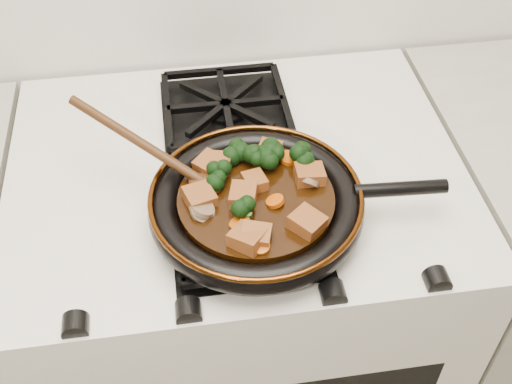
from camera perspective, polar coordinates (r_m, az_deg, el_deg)
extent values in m
cube|color=silver|center=(1.42, -1.39, -11.02)|extent=(0.76, 0.60, 0.90)
cylinder|color=black|center=(0.96, 0.00, -1.54)|extent=(0.29, 0.29, 0.01)
torus|color=black|center=(0.95, 0.00, -1.18)|extent=(0.32, 0.32, 0.04)
torus|color=#4C250A|center=(0.94, 0.00, -0.30)|extent=(0.32, 0.32, 0.01)
cylinder|color=black|center=(0.98, 12.72, 0.28)|extent=(0.14, 0.03, 0.02)
cylinder|color=black|center=(0.95, 0.00, -0.89)|extent=(0.23, 0.23, 0.02)
cube|color=brown|center=(0.93, -5.04, -0.49)|extent=(0.05, 0.05, 0.02)
cube|color=brown|center=(0.88, 0.00, -3.92)|extent=(0.05, 0.05, 0.03)
cube|color=brown|center=(0.93, -1.13, -0.34)|extent=(0.05, 0.05, 0.03)
cube|color=brown|center=(1.00, 1.24, 3.75)|extent=(0.05, 0.05, 0.02)
cube|color=brown|center=(0.90, 4.54, -2.72)|extent=(0.06, 0.06, 0.03)
cube|color=brown|center=(0.97, 4.77, 1.55)|extent=(0.05, 0.04, 0.03)
cube|color=brown|center=(0.98, -4.04, 2.36)|extent=(0.06, 0.06, 0.03)
cube|color=brown|center=(0.88, -0.76, -4.12)|extent=(0.06, 0.06, 0.03)
cube|color=brown|center=(0.98, -3.50, 2.43)|extent=(0.05, 0.05, 0.03)
cube|color=brown|center=(0.95, -0.13, 0.91)|extent=(0.04, 0.04, 0.02)
cylinder|color=#B74805|center=(0.90, -1.44, -2.81)|extent=(0.03, 0.03, 0.02)
cylinder|color=#B74805|center=(0.93, 1.72, -0.82)|extent=(0.03, 0.03, 0.02)
cylinder|color=#B74805|center=(0.97, 5.22, 1.20)|extent=(0.03, 0.03, 0.02)
cylinder|color=#B74805|center=(1.00, 2.88, 3.03)|extent=(0.03, 0.03, 0.01)
cylinder|color=#B74805|center=(0.87, 0.42, -4.82)|extent=(0.03, 0.03, 0.02)
cylinder|color=#B74805|center=(0.88, -0.59, -4.27)|extent=(0.03, 0.03, 0.02)
cylinder|color=#7B6047|center=(0.96, 4.77, 0.91)|extent=(0.04, 0.04, 0.03)
cylinder|color=#7B6047|center=(0.92, -4.85, -1.54)|extent=(0.05, 0.05, 0.02)
cylinder|color=#7B6047|center=(0.94, -5.10, -0.41)|extent=(0.04, 0.04, 0.02)
cylinder|color=#7B6047|center=(0.92, -4.79, -1.68)|extent=(0.05, 0.05, 0.03)
ellipsoid|color=#3E210D|center=(0.96, -4.48, 0.75)|extent=(0.07, 0.07, 0.02)
cylinder|color=#3E210D|center=(0.99, -10.46, 4.49)|extent=(0.02, 0.02, 0.25)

